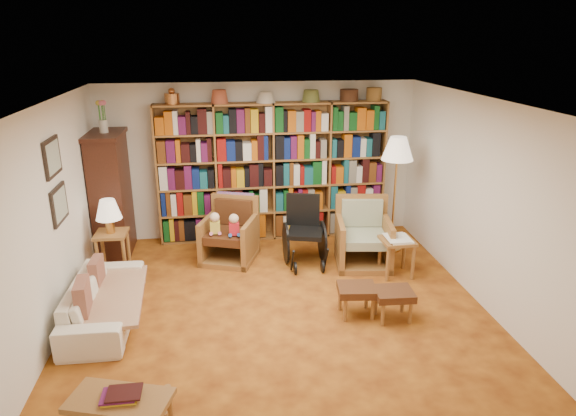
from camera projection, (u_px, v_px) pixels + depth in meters
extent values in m
plane|color=#B9691C|center=(279.00, 307.00, 6.33)|extent=(5.00, 5.00, 0.00)
plane|color=silver|center=(277.00, 102.00, 5.52)|extent=(5.00, 5.00, 0.00)
plane|color=white|center=(260.00, 161.00, 8.27)|extent=(5.00, 0.00, 5.00)
plane|color=white|center=(321.00, 328.00, 3.58)|extent=(5.00, 0.00, 5.00)
plane|color=white|center=(51.00, 222.00, 5.60)|extent=(0.00, 5.00, 5.00)
plane|color=white|center=(481.00, 202.00, 6.25)|extent=(0.00, 5.00, 5.00)
cube|color=olive|center=(273.00, 172.00, 8.19)|extent=(3.60, 0.30, 2.20)
cube|color=#3D1910|center=(112.00, 197.00, 7.62)|extent=(0.45, 0.90, 1.80)
cube|color=#3D1910|center=(104.00, 135.00, 7.32)|extent=(0.50, 0.95, 0.06)
cylinder|color=beige|center=(103.00, 126.00, 7.28)|extent=(0.12, 0.12, 0.18)
cube|color=black|center=(52.00, 157.00, 5.67)|extent=(0.03, 0.52, 0.42)
cube|color=gray|center=(54.00, 157.00, 5.67)|extent=(0.01, 0.44, 0.34)
cube|color=black|center=(59.00, 204.00, 5.85)|extent=(0.03, 0.52, 0.42)
cube|color=gray|center=(61.00, 204.00, 5.85)|extent=(0.01, 0.44, 0.34)
imported|color=silver|center=(104.00, 300.00, 5.97)|extent=(1.75, 0.71, 0.51)
cube|color=beige|center=(108.00, 296.00, 5.96)|extent=(0.88, 1.53, 0.04)
cube|color=maroon|center=(97.00, 272.00, 6.22)|extent=(0.12, 0.35, 0.35)
cube|color=maroon|center=(83.00, 301.00, 5.56)|extent=(0.16, 0.41, 0.40)
cube|color=olive|center=(111.00, 234.00, 6.98)|extent=(0.43, 0.43, 0.04)
cylinder|color=olive|center=(98.00, 261.00, 6.90)|extent=(0.05, 0.05, 0.59)
cylinder|color=olive|center=(125.00, 260.00, 6.94)|extent=(0.05, 0.05, 0.59)
cylinder|color=olive|center=(103.00, 251.00, 7.22)|extent=(0.05, 0.05, 0.59)
cylinder|color=olive|center=(128.00, 250.00, 7.27)|extent=(0.05, 0.05, 0.59)
cylinder|color=#C68E3F|center=(110.00, 226.00, 6.94)|extent=(0.12, 0.12, 0.19)
cone|color=white|center=(108.00, 209.00, 6.86)|extent=(0.35, 0.35, 0.27)
cube|color=olive|center=(230.00, 257.00, 7.64)|extent=(0.94, 0.96, 0.08)
cube|color=olive|center=(207.00, 241.00, 7.50)|extent=(0.32, 0.74, 0.65)
cube|color=olive|center=(252.00, 238.00, 7.59)|extent=(0.32, 0.74, 0.65)
cube|color=olive|center=(228.00, 223.00, 7.82)|extent=(0.71, 0.32, 0.91)
cube|color=#4F2B15|center=(229.00, 235.00, 7.49)|extent=(0.75, 0.79, 0.12)
cube|color=#4F2B15|center=(228.00, 212.00, 7.69)|extent=(0.57, 0.29, 0.38)
cube|color=#C63471|center=(228.00, 205.00, 7.77)|extent=(0.55, 0.25, 0.41)
cube|color=olive|center=(362.00, 261.00, 7.49)|extent=(0.87, 0.89, 0.09)
cube|color=olive|center=(340.00, 244.00, 7.35)|extent=(0.18, 0.80, 0.68)
cube|color=olive|center=(386.00, 241.00, 7.44)|extent=(0.18, 0.80, 0.68)
cube|color=olive|center=(357.00, 225.00, 7.68)|extent=(0.77, 0.19, 0.96)
cube|color=#979F7F|center=(364.00, 238.00, 7.33)|extent=(0.68, 0.74, 0.13)
cube|color=#979F7F|center=(359.00, 213.00, 7.54)|extent=(0.60, 0.19, 0.40)
cube|color=black|center=(306.00, 233.00, 7.36)|extent=(0.60, 0.60, 0.06)
cube|color=black|center=(303.00, 210.00, 7.49)|extent=(0.48, 0.18, 0.49)
cylinder|color=black|center=(286.00, 243.00, 7.48)|extent=(0.03, 0.61, 0.61)
cylinder|color=black|center=(322.00, 241.00, 7.55)|extent=(0.03, 0.61, 0.61)
cylinder|color=black|center=(295.00, 268.00, 7.17)|extent=(0.03, 0.17, 0.17)
cylinder|color=black|center=(323.00, 266.00, 7.23)|extent=(0.03, 0.17, 0.17)
cylinder|color=#C68E3F|center=(391.00, 248.00, 8.01)|extent=(0.30, 0.30, 0.03)
cylinder|color=#C68E3F|center=(394.00, 204.00, 7.78)|extent=(0.03, 0.03, 1.50)
cone|color=white|center=(398.00, 148.00, 7.50)|extent=(0.47, 0.47, 0.34)
cube|color=olive|center=(397.00, 241.00, 7.02)|extent=(0.44, 0.44, 0.04)
cylinder|color=olive|center=(388.00, 265.00, 6.91)|extent=(0.05, 0.05, 0.49)
cylinder|color=olive|center=(413.00, 263.00, 6.96)|extent=(0.05, 0.05, 0.49)
cylinder|color=olive|center=(380.00, 254.00, 7.25)|extent=(0.05, 0.05, 0.49)
cylinder|color=olive|center=(404.00, 253.00, 7.29)|extent=(0.05, 0.05, 0.49)
cube|color=white|center=(398.00, 238.00, 7.01)|extent=(0.31, 0.39, 0.03)
cube|color=#4F2B15|center=(357.00, 290.00, 6.05)|extent=(0.48, 0.42, 0.09)
cylinder|color=olive|center=(345.00, 310.00, 5.97)|extent=(0.04, 0.04, 0.29)
cylinder|color=olive|center=(373.00, 308.00, 6.01)|extent=(0.04, 0.04, 0.29)
cylinder|color=olive|center=(340.00, 299.00, 6.21)|extent=(0.04, 0.04, 0.29)
cylinder|color=olive|center=(366.00, 298.00, 6.26)|extent=(0.04, 0.04, 0.29)
cube|color=#4F2B15|center=(394.00, 294.00, 5.96)|extent=(0.46, 0.40, 0.09)
cylinder|color=olive|center=(383.00, 315.00, 5.88)|extent=(0.04, 0.04, 0.29)
cylinder|color=olive|center=(410.00, 313.00, 5.92)|extent=(0.04, 0.04, 0.29)
cylinder|color=olive|center=(376.00, 303.00, 6.12)|extent=(0.04, 0.04, 0.29)
cylinder|color=olive|center=(402.00, 301.00, 6.17)|extent=(0.04, 0.04, 0.29)
cube|color=olive|center=(119.00, 400.00, 4.21)|extent=(0.92, 0.65, 0.05)
cylinder|color=olive|center=(80.00, 410.00, 4.37)|extent=(0.06, 0.06, 0.32)
cylinder|color=olive|center=(169.00, 401.00, 4.47)|extent=(0.06, 0.06, 0.32)
cube|color=brown|center=(119.00, 395.00, 4.19)|extent=(0.33, 0.29, 0.05)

